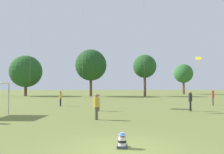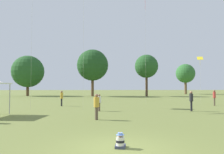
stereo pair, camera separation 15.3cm
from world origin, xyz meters
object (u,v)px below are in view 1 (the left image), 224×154
seated_toddler (122,142)px  person_standing_2 (190,99)px  person_standing_0 (213,96)px  distant_tree_2 (183,74)px  person_standing_3 (96,104)px  person_standing_1 (99,101)px  kite_1 (144,1)px  distant_tree_3 (145,66)px  person_standing_5 (60,97)px  distant_tree_0 (91,65)px  kite_4 (198,60)px  distant_tree_1 (26,71)px

seated_toddler → person_standing_2: size_ratio=0.31×
person_standing_2 → person_standing_0: bearing=59.0°
person_standing_2 → distant_tree_2: distant_tree_2 is taller
seated_toddler → person_standing_3: size_ratio=0.33×
person_standing_1 → kite_1: size_ratio=0.10×
person_standing_2 → kite_1: (-2.20, 9.95, 13.04)m
seated_toddler → distant_tree_3: size_ratio=0.06×
person_standing_1 → distant_tree_2: distant_tree_2 is taller
person_standing_5 → distant_tree_2: size_ratio=0.19×
seated_toddler → person_standing_3: person_standing_3 is taller
distant_tree_0 → kite_4: bearing=-50.9°
person_standing_2 → kite_4: kite_4 is taller
person_standing_0 → kite_1: (-7.27, 4.31, 13.02)m
person_standing_0 → distant_tree_0: 30.96m
distant_tree_0 → distant_tree_2: 31.29m
distant_tree_2 → kite_1: bearing=-118.2°
seated_toddler → person_standing_3: 6.93m
distant_tree_2 → distant_tree_3: size_ratio=0.94×
seated_toddler → person_standing_0: size_ratio=0.30×
seated_toddler → distant_tree_1: (-18.90, 45.87, 5.73)m
seated_toddler → person_standing_2: 13.78m
person_standing_1 → distant_tree_0: size_ratio=0.14×
seated_toddler → distant_tree_2: size_ratio=0.06×
person_standing_3 → person_standing_2: bearing=-125.6°
person_standing_3 → distant_tree_1: 43.24m
person_standing_1 → person_standing_3: 5.23m
person_standing_3 → distant_tree_0: size_ratio=0.16×
distant_tree_1 → person_standing_1: bearing=-62.1°
person_standing_3 → distant_tree_1: (-17.85, 39.07, 4.94)m
distant_tree_1 → person_standing_2: bearing=-52.5°
distant_tree_0 → distant_tree_1: size_ratio=1.12×
person_standing_2 → distant_tree_3: bearing=97.0°
person_standing_0 → kite_1: kite_1 is taller
distant_tree_1 → person_standing_3: bearing=-65.4°
person_standing_1 → distant_tree_2: size_ratio=0.17×
person_standing_1 → person_standing_3: person_standing_3 is taller
person_standing_1 → person_standing_3: bearing=-14.4°
distant_tree_0 → person_standing_3: bearing=-86.8°
person_standing_1 → distant_tree_3: bearing=147.7°
person_standing_2 → distant_tree_0: bearing=119.3°
person_standing_5 → person_standing_0: bearing=-158.6°
person_standing_3 → person_standing_0: bearing=-117.6°
person_standing_5 → distant_tree_3: (15.02, 25.38, 5.98)m
kite_1 → distant_tree_2: (19.46, 36.24, -7.86)m
person_standing_0 → kite_1: 15.52m
person_standing_2 → distant_tree_0: size_ratio=0.17×
distant_tree_2 → person_standing_2: bearing=-110.5°
seated_toddler → distant_tree_0: size_ratio=0.05×
seated_toddler → distant_tree_1: size_ratio=0.06×
person_standing_1 → kite_1: (6.16, 9.52, 13.25)m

